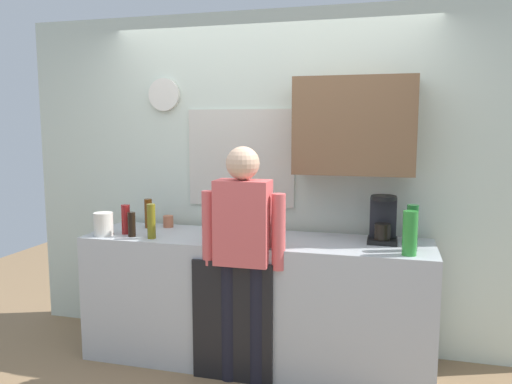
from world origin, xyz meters
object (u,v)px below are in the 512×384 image
cup_terracotta_mug (168,221)px  mixing_bowl (239,229)px  storage_canister (104,224)px  person_at_sink (243,245)px  bottle_clear_soda (410,233)px  bottle_dark_sauce (132,224)px  bottle_olive_oil (151,221)px  bottle_amber_beer (148,213)px  dish_soap (412,231)px  bottle_green_wine (412,228)px  coffee_maker (383,221)px  cup_yellow_cup (250,237)px  bottle_red_vinegar (126,219)px

cup_terracotta_mug → mixing_bowl: cup_terracotta_mug is taller
storage_canister → person_at_sink: person_at_sink is taller
mixing_bowl → person_at_sink: bearing=-69.5°
bottle_clear_soda → bottle_dark_sauce: bearing=179.1°
bottle_olive_oil → bottle_amber_beer: (-0.20, 0.34, -0.01)m
dish_soap → bottle_green_wine: bearing=-93.1°
bottle_clear_soda → bottle_olive_oil: (-1.77, 0.01, -0.01)m
bottle_clear_soda → coffee_maker: bearing=117.3°
cup_terracotta_mug → bottle_clear_soda: bearing=-12.8°
person_at_sink → mixing_bowl: bearing=107.2°
coffee_maker → person_at_sink: bearing=-154.9°
bottle_olive_oil → cup_yellow_cup: 0.73m
coffee_maker → bottle_dark_sauce: bearing=-170.5°
dish_soap → storage_canister: size_ratio=1.06×
bottle_green_wine → dish_soap: bottle_green_wine is taller
bottle_dark_sauce → bottle_green_wine: bearing=2.8°
bottle_dark_sauce → cup_yellow_cup: bearing=2.1°
dish_soap → bottle_olive_oil: bearing=-168.3°
bottle_amber_beer → bottle_dark_sauce: bearing=-84.7°
bottle_amber_beer → bottle_clear_soda: bearing=-10.1°
bottle_red_vinegar → cup_terracotta_mug: bearing=57.8°
bottle_olive_oil → bottle_green_wine: (1.79, 0.11, 0.02)m
cup_yellow_cup → person_at_sink: (-0.01, -0.15, -0.02)m
bottle_olive_oil → bottle_amber_beer: bearing=120.1°
coffee_maker → cup_terracotta_mug: size_ratio=3.59×
bottle_olive_oil → storage_canister: size_ratio=1.47×
cup_yellow_cup → mixing_bowl: bearing=121.9°
bottle_green_wine → person_at_sink: bearing=-168.6°
bottle_green_wine → cup_yellow_cup: bearing=-176.6°
bottle_clear_soda → cup_terracotta_mug: 1.87m
coffee_maker → bottle_dark_sauce: 1.79m
bottle_red_vinegar → cup_terracotta_mug: size_ratio=2.39×
bottle_red_vinegar → bottle_amber_beer: bottle_amber_beer is taller
cup_yellow_cup → person_at_sink: bearing=-92.2°
coffee_maker → bottle_dark_sauce: (-1.77, -0.30, -0.06)m
person_at_sink → bottle_green_wine: bearing=8.1°
bottle_dark_sauce → dish_soap: 2.00m
bottle_olive_oil → dish_soap: (1.80, 0.37, -0.05)m
cup_terracotta_mug → bottle_olive_oil: bearing=-81.9°
coffee_maker → bottle_red_vinegar: bearing=-173.1°
coffee_maker → cup_yellow_cup: coffee_maker is taller
bottle_clear_soda → person_at_sink: (-1.06, -0.09, -0.12)m
bottle_olive_oil → bottle_amber_beer: 0.39m
mixing_bowl → cup_terracotta_mug: bearing=170.8°
coffee_maker → bottle_clear_soda: (0.17, -0.32, -0.01)m
bottle_red_vinegar → bottle_clear_soda: 2.03m
bottle_amber_beer → person_at_sink: size_ratio=0.14×
bottle_amber_beer → cup_terracotta_mug: bearing=24.2°
cup_yellow_cup → coffee_maker: bearing=16.6°
bottle_dark_sauce → mixing_bowl: bearing=21.3°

